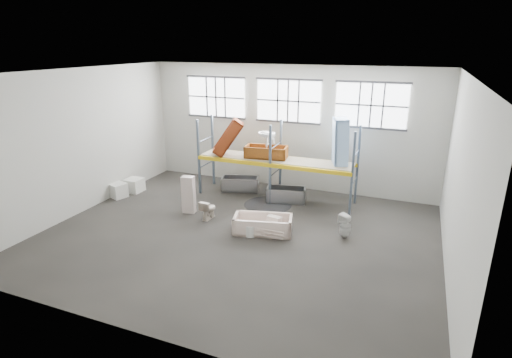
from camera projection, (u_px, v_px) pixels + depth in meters
The scene contains 34 objects.
floor at pixel (238, 236), 12.92m from camera, with size 12.00×10.00×0.10m, color #403C36.
ceiling at pixel (236, 71), 11.30m from camera, with size 12.00×10.00×0.10m, color silver.
wall_back at pixel (288, 128), 16.55m from camera, with size 12.00×0.10×5.00m, color #BBB9AD.
wall_front at pixel (127, 226), 7.67m from camera, with size 12.00×0.10×5.00m, color #AEADA2.
wall_left at pixel (80, 142), 14.24m from camera, with size 0.10×10.00×5.00m, color #B0AEA2.
wall_right at pixel (462, 184), 9.98m from camera, with size 0.10×10.00×5.00m, color #A2A095.
window_left at pixel (216, 97), 17.24m from camera, with size 2.60×0.04×1.60m, color white.
window_mid at pixel (288, 101), 16.11m from camera, with size 2.60×0.04×1.60m, color white.
window_right at pixel (371, 105), 14.98m from camera, with size 2.60×0.04×1.60m, color white.
rack_upright_la at pixel (199, 157), 16.04m from camera, with size 0.08×0.08×3.00m, color slate.
rack_upright_lb at pixel (213, 150), 17.09m from camera, with size 0.08×0.08×3.00m, color slate.
rack_upright_ma at pixel (270, 165), 14.98m from camera, with size 0.08×0.08×3.00m, color slate.
rack_upright_mb at pixel (280, 157), 16.04m from camera, with size 0.08×0.08×3.00m, color slate.
rack_upright_ra at pixel (352, 175), 13.92m from camera, with size 0.08×0.08×3.00m, color slate.
rack_upright_rb at pixel (358, 165), 14.98m from camera, with size 0.08×0.08×3.00m, color slate.
rack_beam_front at pixel (270, 165), 14.98m from camera, with size 6.00×0.10×0.14m, color yellow.
rack_beam_back at pixel (280, 157), 16.04m from camera, with size 6.00×0.10×0.14m, color yellow.
shelf_deck at pixel (275, 159), 15.48m from camera, with size 5.90×1.10×0.03m, color gray.
wet_patch at pixel (268, 205), 15.28m from camera, with size 1.80×1.80×0.00m, color black.
bathtub_beige at pixel (263, 224), 13.00m from camera, with size 1.85×0.87×0.54m, color #FADCCD, non-canonical shape.
cistern_spare at pixel (274, 223), 13.10m from camera, with size 0.46×0.22×0.44m, color beige.
sink_in_tub at pixel (261, 224), 13.31m from camera, with size 0.48×0.48×0.17m, color beige.
toilet_beige at pixel (208, 209), 14.01m from camera, with size 0.38×0.67×0.68m, color beige.
cistern_tall at pixel (189, 195), 14.41m from camera, with size 0.43×0.28×1.35m, color beige.
toilet_white at pixel (345, 226), 12.62m from camera, with size 0.35×0.36×0.78m, color white.
steel_tub_left at pixel (240, 184), 16.75m from camera, with size 1.50×0.70×0.55m, color #B6B7BD, non-canonical shape.
steel_tub_right at pixel (286, 194), 15.56m from camera, with size 1.47×0.69×0.54m, color #A2A6AB, non-canonical shape.
rust_tub_flat at pixel (266, 152), 15.55m from camera, with size 1.60×0.75×0.45m, color #93520C, non-canonical shape.
rust_tub_tilted at pixel (228, 137), 15.80m from camera, with size 1.53×0.72×0.43m, color maroon, non-canonical shape.
sink_on_shelf at pixel (267, 147), 15.20m from camera, with size 0.66×0.51×0.59m, color white.
blue_tub_upright at pixel (340, 142), 14.57m from camera, with size 1.73×0.81×0.49m, color #97BFF1, non-canonical shape.
bucket at pixel (250, 231), 12.76m from camera, with size 0.32×0.32×0.37m, color white.
carton_near at pixel (118, 190), 16.00m from camera, with size 0.65×0.56×0.56m, color silver.
carton_far at pixel (134, 185), 16.59m from camera, with size 0.65×0.65×0.54m, color silver.
Camera 1 is at (4.86, -10.63, 5.78)m, focal length 28.52 mm.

